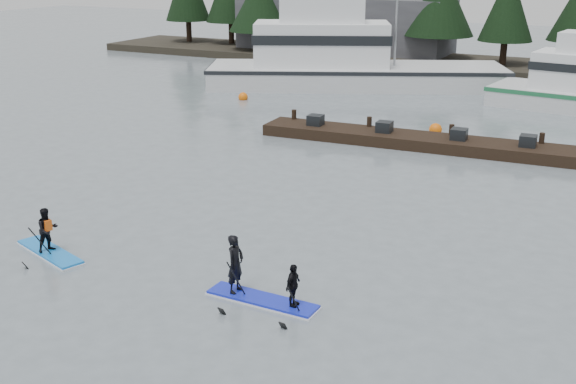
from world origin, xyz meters
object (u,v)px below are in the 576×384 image
at_px(fishing_boat_large, 347,74).
at_px(paddleboard_solo, 48,237).
at_px(paddleboard_duo, 258,280).
at_px(floating_dock, 426,142).

bearing_deg(fishing_boat_large, paddleboard_solo, -108.99).
bearing_deg(fishing_boat_large, paddleboard_duo, -96.11).
bearing_deg(paddleboard_duo, fishing_boat_large, 109.73).
xyz_separation_m(fishing_boat_large, floating_dock, (9.35, -12.99, -0.57)).
bearing_deg(paddleboard_solo, fishing_boat_large, 114.11).
relative_size(fishing_boat_large, paddleboard_solo, 6.78).
distance_m(fishing_boat_large, floating_dock, 16.02).
relative_size(floating_dock, paddleboard_solo, 5.37).
bearing_deg(paddleboard_solo, floating_dock, 88.12).
relative_size(fishing_boat_large, paddleboard_duo, 6.57).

